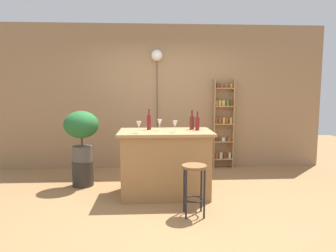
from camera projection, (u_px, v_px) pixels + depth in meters
ground at (166, 202)px, 4.13m from camera, size 12.00×12.00×0.00m
back_wall at (162, 97)px, 5.90m from camera, size 6.40×0.10×2.80m
kitchen_counter at (165, 163)px, 4.37m from camera, size 1.34×0.79×0.95m
bar_stool at (194, 179)px, 3.63m from camera, size 0.30×0.30×0.63m
spice_shelf at (224, 123)px, 5.88m from camera, size 0.40×0.14×1.75m
plant_stool at (83, 173)px, 4.81m from camera, size 0.33×0.33×0.40m
potted_plant at (81, 129)px, 4.73m from camera, size 0.54×0.49×0.81m
bottle_sauce_amber at (149, 122)px, 4.44m from camera, size 0.06×0.06×0.31m
bottle_spirits_clear at (197, 123)px, 4.37m from camera, size 0.06×0.06×0.27m
bottle_soda_blue at (192, 122)px, 4.46m from camera, size 0.07×0.07×0.29m
wine_glass_left at (160, 123)px, 4.33m from camera, size 0.07×0.07×0.16m
wine_glass_center at (139, 125)px, 4.06m from camera, size 0.07×0.07×0.16m
wine_glass_right at (175, 124)px, 4.14m from camera, size 0.07×0.07×0.16m
pendant_globe_light at (157, 57)px, 5.69m from camera, size 0.22×0.22×2.31m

